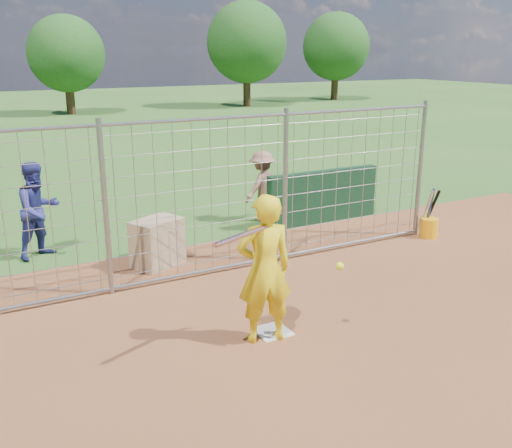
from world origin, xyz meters
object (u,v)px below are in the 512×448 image
equipment_bin (157,243)px  bucket_with_bats (429,225)px  bystander_c (262,186)px  batter (265,269)px  bystander_a (39,210)px

equipment_bin → bucket_with_bats: 5.23m
bystander_c → bucket_with_bats: bearing=108.0°
bucket_with_bats → bystander_c: bearing=131.5°
batter → bucket_with_bats: (4.80, 2.07, -0.70)m
equipment_bin → batter: bearing=-109.1°
bystander_a → bucket_with_bats: size_ratio=1.73×
equipment_bin → bucket_with_bats: bearing=-36.5°
bystander_c → equipment_bin: bearing=4.8°
bystander_a → equipment_bin: size_ratio=2.11×
batter → equipment_bin: 3.18m
batter → bystander_c: size_ratio=1.27×
equipment_bin → bucket_with_bats: (5.12, -1.05, -0.15)m
batter → equipment_bin: size_ratio=2.36×
batter → bucket_with_bats: batter is taller
batter → bystander_a: bearing=-55.3°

